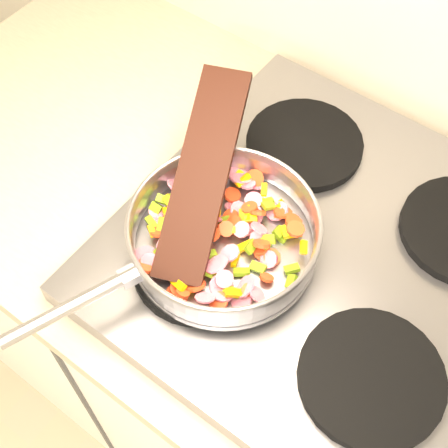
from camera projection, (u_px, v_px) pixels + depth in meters
The scene contains 7 objects.
cooktop at pixel (331, 257), 0.93m from camera, with size 0.60×0.60×0.04m, color #939399.
grate_fl at pixel (198, 264), 0.89m from camera, with size 0.19×0.19×0.02m, color black.
grate_fr at pixel (371, 378), 0.80m from camera, with size 0.19×0.19×0.02m, color black.
grate_bl at pixel (304, 144), 1.01m from camera, with size 0.19×0.19×0.02m, color black.
saute_pan at pixel (223, 233), 0.87m from camera, with size 0.31×0.46×0.06m.
vegetable_heap at pixel (222, 233), 0.88m from camera, with size 0.25×0.25×0.05m.
wooden_spatula at pixel (203, 173), 0.86m from camera, with size 0.31×0.07×0.01m, color black.
Camera 1 is at (-0.55, 1.19, 1.72)m, focal length 50.00 mm.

